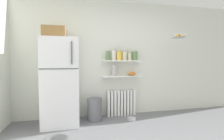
{
  "coord_description": "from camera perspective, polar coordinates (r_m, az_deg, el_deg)",
  "views": [
    {
      "loc": [
        -0.94,
        -1.59,
        1.21
      ],
      "look_at": [
        -0.21,
        1.6,
        1.05
      ],
      "focal_mm": 26.04,
      "sensor_mm": 36.0,
      "label": 1
    }
  ],
  "objects": [
    {
      "name": "back_wall",
      "position": [
        3.76,
        1.58,
        4.17
      ],
      "size": [
        7.04,
        0.1,
        2.6
      ],
      "primitive_type": "cube",
      "color": "silver",
      "rests_on": "ground_plane"
    },
    {
      "name": "refrigerator",
      "position": [
        3.29,
        -17.6,
        -3.19
      ],
      "size": [
        0.67,
        0.68,
        1.86
      ],
      "color": "silver",
      "rests_on": "ground_plane"
    },
    {
      "name": "radiator",
      "position": [
        3.77,
        3.26,
        -11.4
      ],
      "size": [
        0.65,
        0.12,
        0.57
      ],
      "color": "white",
      "rests_on": "ground_plane"
    },
    {
      "name": "wall_shelf_lower",
      "position": [
        3.64,
        3.42,
        -2.19
      ],
      "size": [
        0.88,
        0.22,
        0.02
      ],
      "primitive_type": "cube",
      "color": "white"
    },
    {
      "name": "wall_shelf_upper",
      "position": [
        3.63,
        3.44,
        3.22
      ],
      "size": [
        0.88,
        0.22,
        0.02
      ],
      "primitive_type": "cube",
      "color": "white"
    },
    {
      "name": "storage_jar_0",
      "position": [
        3.56,
        -1.37,
        5.15
      ],
      "size": [
        0.09,
        0.09,
        0.22
      ],
      "color": "#5B7F4C",
      "rests_on": "wall_shelf_upper"
    },
    {
      "name": "storage_jar_1",
      "position": [
        3.58,
        0.58,
        5.32
      ],
      "size": [
        0.09,
        0.09,
        0.24
      ],
      "color": "silver",
      "rests_on": "wall_shelf_upper"
    },
    {
      "name": "storage_jar_2",
      "position": [
        3.61,
        2.5,
        5.12
      ],
      "size": [
        0.12,
        0.12,
        0.22
      ],
      "color": "yellow",
      "rests_on": "wall_shelf_upper"
    },
    {
      "name": "storage_jar_3",
      "position": [
        3.65,
        4.38,
        5.02
      ],
      "size": [
        0.11,
        0.11,
        0.21
      ],
      "color": "beige",
      "rests_on": "wall_shelf_upper"
    },
    {
      "name": "storage_jar_4",
      "position": [
        3.69,
        6.22,
        4.79
      ],
      "size": [
        0.09,
        0.09,
        0.18
      ],
      "color": "beige",
      "rests_on": "wall_shelf_upper"
    },
    {
      "name": "storage_jar_5",
      "position": [
        3.73,
        8.03,
        5.02
      ],
      "size": [
        0.12,
        0.12,
        0.22
      ],
      "color": "#5B7F4C",
      "rests_on": "wall_shelf_upper"
    },
    {
      "name": "vase",
      "position": [
        3.59,
        0.81,
        -0.1
      ],
      "size": [
        0.1,
        0.1,
        0.24
      ],
      "primitive_type": "cylinder",
      "color": "#B2ADA8",
      "rests_on": "wall_shelf_lower"
    },
    {
      "name": "shelf_bowl",
      "position": [
        3.71,
        7.03,
        -1.27
      ],
      "size": [
        0.18,
        0.18,
        0.08
      ],
      "primitive_type": "ellipsoid",
      "color": "orange",
      "rests_on": "wall_shelf_lower"
    },
    {
      "name": "trash_bin",
      "position": [
        3.49,
        -6.08,
        -13.51
      ],
      "size": [
        0.3,
        0.3,
        0.46
      ],
      "primitive_type": "cylinder",
      "color": "slate",
      "rests_on": "ground_plane"
    },
    {
      "name": "pet_food_bowl",
      "position": [
        3.56,
        6.96,
        -16.65
      ],
      "size": [
        0.17,
        0.17,
        0.05
      ],
      "primitive_type": "cylinder",
      "color": "#B7B7BC",
      "rests_on": "ground_plane"
    },
    {
      "name": "hanging_fruit_basket",
      "position": [
        3.73,
        22.31,
        11.01
      ],
      "size": [
        0.34,
        0.34,
        0.08
      ],
      "color": "#B2B2B7"
    }
  ]
}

